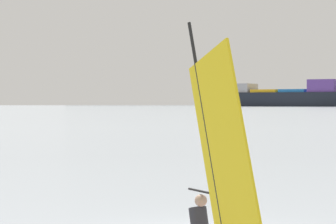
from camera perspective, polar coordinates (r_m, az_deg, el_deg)
windsurfer at (r=13.63m, az=2.96°, el=-7.13°), size 3.24×2.63×4.47m
cargo_ship at (r=658.74m, az=10.20°, el=1.18°), size 162.27×34.81×34.61m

